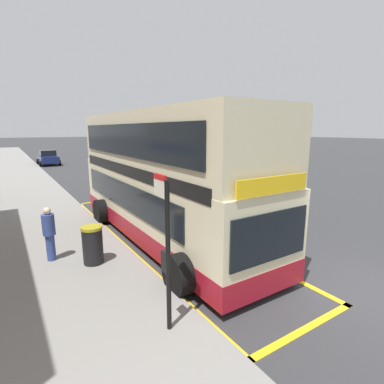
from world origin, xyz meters
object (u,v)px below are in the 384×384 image
Objects in this scene: pedestrian_waiting_near_sign at (49,232)px; litter_bin at (93,245)px; bus_stop_sign at (166,243)px; double_decker_bus at (161,181)px; parked_car_navy_kerbside at (48,158)px; parked_car_white_distant at (110,153)px.

litter_bin is at bearing -41.26° from pedestrian_waiting_near_sign.
bus_stop_sign is at bearing -82.58° from litter_bin.
pedestrian_waiting_near_sign is at bearing 138.74° from litter_bin.
double_decker_bus reaches higher than bus_stop_sign.
double_decker_bus is 26.76m from parked_car_navy_kerbside.
bus_stop_sign reaches higher than parked_car_navy_kerbside.
parked_car_navy_kerbside reaches higher than litter_bin.
double_decker_bus reaches higher than parked_car_white_distant.
pedestrian_waiting_near_sign reaches higher than parked_car_navy_kerbside.
parked_car_navy_kerbside is at bearing 90.89° from double_decker_bus.
litter_bin is at bearing -106.70° from parked_car_white_distant.
double_decker_bus is 9.49× the size of litter_bin.
parked_car_white_distant is 2.68× the size of pedestrian_waiting_near_sign.
double_decker_bus is 3.28m from litter_bin.
parked_car_white_distant is 8.67m from parked_car_navy_kerbside.
litter_bin is (-2.33, -27.87, -0.12)m from parked_car_navy_kerbside.
double_decker_bus is at bearing 4.46° from pedestrian_waiting_near_sign.
bus_stop_sign is 0.69× the size of parked_car_navy_kerbside.
pedestrian_waiting_near_sign reaches higher than parked_car_white_distant.
litter_bin is (-2.75, -1.14, -1.38)m from double_decker_bus.
parked_car_white_distant and parked_car_navy_kerbside have the same top height.
parked_car_navy_kerbside is at bearing -154.87° from parked_car_white_distant.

